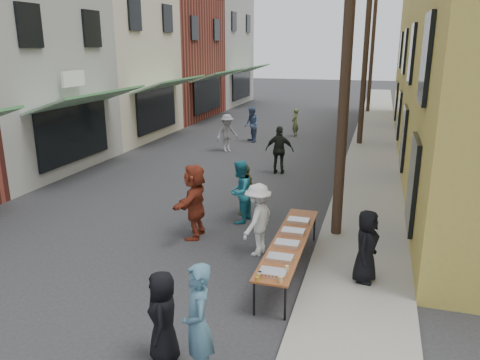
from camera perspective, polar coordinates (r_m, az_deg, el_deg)
The scene contains 27 objects.
ground at distance 11.07m, azimuth -13.16°, elevation -10.02°, with size 120.00×120.00×0.00m, color #28282B.
sidewalk at distance 24.02m, azimuth 15.99°, elevation 4.14°, with size 2.20×60.00×0.10m, color gray.
storefront_row at distance 27.96m, azimuth -16.68°, elevation 14.15°, with size 8.00×37.00×9.00m.
utility_pole_near at distance 11.57m, azimuth 12.86°, elevation 14.28°, with size 0.26×0.26×9.00m, color #2D2116.
utility_pole_mid at distance 23.56m, azimuth 15.10°, elevation 14.92°, with size 0.26×0.26×9.00m, color #2D2116.
utility_pole_far at distance 35.55m, azimuth 15.83°, elevation 15.12°, with size 0.26×0.26×9.00m, color #2D2116.
serving_table at distance 10.24m, azimuth 6.07°, elevation -7.49°, with size 0.70×4.00×0.75m.
catering_tray_sausage at distance 8.74m, azimuth 4.02°, elevation -11.23°, with size 0.50×0.33×0.08m, color maroon.
catering_tray_foil_b at distance 9.31m, azimuth 4.91°, elevation -9.45°, with size 0.50×0.33×0.08m, color #B2B2B7.
catering_tray_buns at distance 9.94m, azimuth 5.75°, elevation -7.76°, with size 0.50×0.33×0.08m, color tan.
catering_tray_foil_d at distance 10.57m, azimuth 6.49°, elevation -6.27°, with size 0.50×0.33×0.08m, color #B2B2B7.
catering_tray_buns_end at distance 11.21m, azimuth 7.14°, elevation -4.95°, with size 0.50×0.33×0.08m, color tan.
condiment_jar_a at distance 8.53m, azimuth 2.09°, elevation -11.94°, with size 0.07×0.07×0.08m, color #A57F26.
condiment_jar_b at distance 8.61m, azimuth 2.26°, elevation -11.64°, with size 0.07×0.07×0.08m, color #A57F26.
condiment_jar_c at distance 8.70m, azimuth 2.43°, elevation -11.34°, with size 0.07×0.07×0.08m, color #A57F26.
cup_stack at distance 8.48m, azimuth 4.99°, elevation -12.02°, with size 0.08×0.08×0.12m, color tan.
guest_front_a at distance 7.61m, azimuth -9.35°, elevation -16.21°, with size 0.74×0.48×1.52m, color black.
guest_front_b at distance 7.05m, azimuth -5.17°, elevation -17.17°, with size 0.69×0.45×1.89m, color #41677E.
guest_front_c at distance 12.95m, azimuth -0.04°, elevation -1.44°, with size 0.86×0.67×1.77m, color teal.
guest_front_d at distance 10.99m, azimuth 2.17°, elevation -4.84°, with size 1.12×0.64×1.74m, color silver.
guest_front_e at distance 13.56m, azimuth 0.72°, elevation -1.17°, with size 0.89×0.37×1.52m, color #5B6239.
guest_queue_back at distance 11.98m, azimuth -5.55°, elevation -2.57°, with size 1.80×0.57×1.94m, color maroon.
server at distance 9.93m, azimuth 15.15°, elevation -7.79°, with size 0.75×0.49×1.54m, color black.
passerby_left at distance 21.73m, azimuth -1.58°, elevation 5.75°, with size 1.12×0.64×1.74m, color gray.
passerby_mid at distance 17.96m, azimuth 4.84°, elevation 3.65°, with size 1.08×0.45×1.85m, color black.
passerby_right at distance 25.55m, azimuth 6.72°, elevation 6.96°, with size 0.55×0.36×1.51m, color #576238.
passerby_far at distance 23.91m, azimuth 1.42°, elevation 6.77°, with size 0.87×0.68×1.79m, color #41567F.
Camera 1 is at (5.14, -8.54, 4.81)m, focal length 35.00 mm.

